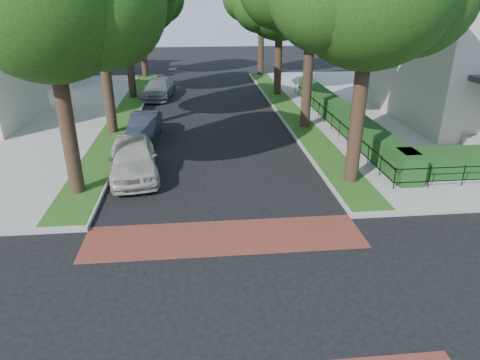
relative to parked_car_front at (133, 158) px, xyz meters
name	(u,v)px	position (x,y,z in m)	size (l,w,h in m)	color
ground	(233,302)	(3.53, -8.73, -0.83)	(120.00, 120.00, 0.00)	black
crosswalk_far	(225,237)	(3.53, -5.53, -0.82)	(9.00, 2.20, 0.01)	maroon
grass_strip_ne	(289,109)	(8.93, 10.37, -0.67)	(1.60, 29.80, 0.02)	#244313
grass_strip_nw	(125,113)	(-1.87, 10.37, -0.67)	(1.60, 29.80, 0.02)	#244313
tree_right_far	(281,0)	(9.13, 15.50, 6.08)	(7.25, 6.23, 9.74)	black
hedge_main_road	(342,115)	(11.23, 6.27, -0.08)	(1.00, 18.00, 1.20)	#184016
fence_main_road	(328,118)	(10.43, 6.27, -0.23)	(0.06, 18.00, 0.90)	black
house_left_far	(22,23)	(-11.96, 23.27, 4.21)	(10.00, 9.00, 10.14)	beige
parked_car_front	(133,158)	(0.00, 0.00, 0.00)	(1.96, 4.87, 1.66)	beige
parked_car_middle	(145,126)	(-0.07, 5.36, -0.14)	(1.45, 4.16, 1.37)	#1F222F
parked_car_rear	(159,89)	(-0.07, 15.54, -0.12)	(2.00, 4.91, 1.43)	gray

